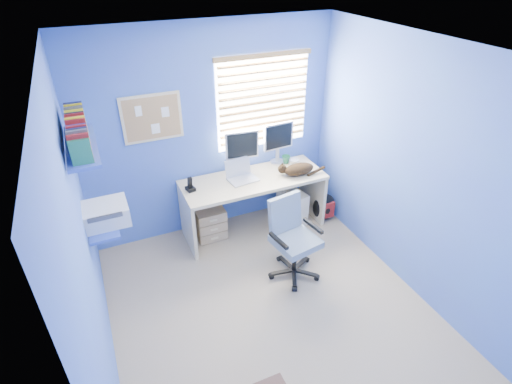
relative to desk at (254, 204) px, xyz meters
name	(u,v)px	position (x,y,z in m)	size (l,w,h in m)	color
floor	(268,305)	(-0.38, -1.26, -0.37)	(3.00, 3.20, 0.00)	tan
ceiling	(274,50)	(-0.38, -1.26, 2.13)	(3.00, 3.20, 0.00)	white
wall_back	(211,134)	(-0.38, 0.34, 0.88)	(3.00, 0.01, 2.50)	#455CC8
wall_front	(399,351)	(-0.38, -2.86, 0.88)	(3.00, 0.01, 2.50)	#455CC8
wall_left	(84,248)	(-1.88, -1.26, 0.88)	(0.01, 3.20, 2.50)	#455CC8
wall_right	(408,169)	(1.12, -1.26, 0.88)	(0.01, 3.20, 2.50)	#455CC8
desk	(254,204)	(0.00, 0.00, 0.00)	(1.73, 0.65, 0.74)	#C1B286
laptop	(243,172)	(-0.13, 0.02, 0.48)	(0.33, 0.26, 0.22)	silver
monitor_left	(241,152)	(-0.06, 0.21, 0.64)	(0.40, 0.12, 0.54)	silver
monitor_right	(278,143)	(0.45, 0.26, 0.64)	(0.40, 0.12, 0.54)	silver
phone	(190,184)	(-0.76, 0.04, 0.45)	(0.09, 0.11, 0.17)	black
mug	(286,159)	(0.54, 0.20, 0.42)	(0.10, 0.09, 0.10)	#227047
cd_spindle	(294,162)	(0.61, 0.13, 0.41)	(0.13, 0.13, 0.07)	silver
cat	(299,169)	(0.55, -0.13, 0.44)	(0.39, 0.20, 0.14)	black
tower_pc	(292,206)	(0.53, -0.03, -0.14)	(0.19, 0.44, 0.45)	beige
drawer_boxes	(210,223)	(-0.55, 0.06, -0.17)	(0.35, 0.28, 0.41)	tan
yellow_book	(289,223)	(0.39, -0.23, -0.25)	(0.03, 0.17, 0.24)	yellow
backpack	(324,207)	(0.94, -0.17, -0.19)	(0.31, 0.24, 0.37)	black
office_chair	(292,248)	(0.07, -0.90, -0.03)	(0.61, 0.61, 0.91)	black
window_blinds	(263,102)	(0.27, 0.31, 1.18)	(1.15, 0.05, 1.10)	white
corkboard	(152,118)	(-1.03, 0.33, 1.18)	(0.64, 0.02, 0.52)	#C1B286
wall_shelves	(91,176)	(-1.74, -0.51, 1.06)	(0.42, 0.90, 1.05)	blue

